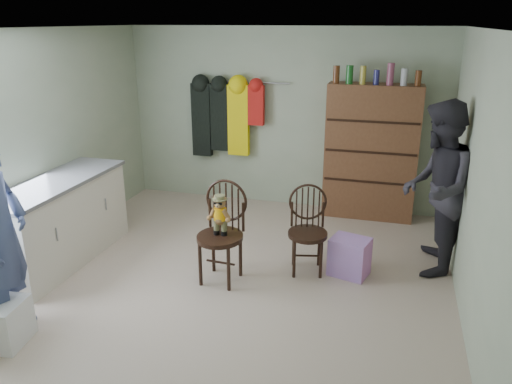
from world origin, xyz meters
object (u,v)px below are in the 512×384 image
(chair_front, at_px, (222,225))
(counter, at_px, (59,221))
(chair_far, at_px, (308,226))
(dresser, at_px, (371,152))

(chair_front, bearing_deg, counter, -173.43)
(counter, height_order, chair_far, counter)
(counter, bearing_deg, dresser, 35.69)
(chair_front, xyz_separation_m, dresser, (1.33, 2.22, 0.30))
(chair_front, height_order, dresser, dresser)
(counter, bearing_deg, chair_far, 11.05)
(chair_front, distance_m, chair_far, 0.92)
(chair_far, height_order, dresser, dresser)
(chair_front, distance_m, dresser, 2.60)
(counter, distance_m, chair_front, 1.88)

